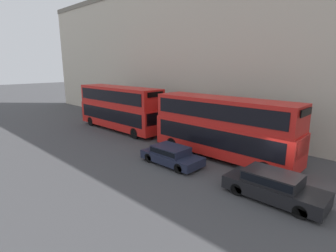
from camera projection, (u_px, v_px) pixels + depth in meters
ground_plane at (282, 186)px, 14.43m from camera, size 200.00×200.00×0.00m
building_facade at (334, 43)px, 17.55m from camera, size 1.10×80.00×15.30m
bus_leading at (223, 125)px, 18.38m from camera, size 2.59×10.66×4.33m
bus_second_in_queue at (119, 106)px, 26.63m from camera, size 2.59×10.81×4.42m
car_dark_sedan at (273, 185)px, 12.88m from camera, size 1.90×4.78×1.41m
car_hatchback at (171, 155)px, 17.56m from camera, size 1.88×4.29×1.22m
pedestrian at (184, 130)px, 23.75m from camera, size 0.36×0.36×1.68m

